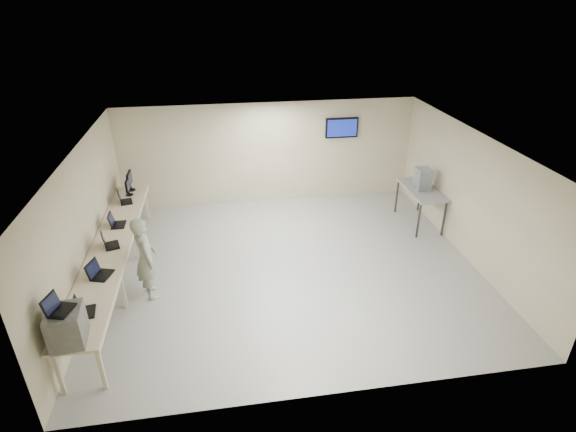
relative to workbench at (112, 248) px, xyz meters
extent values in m
cube|color=#A6A79E|center=(3.59, 0.00, -0.83)|extent=(8.00, 7.00, 0.01)
cube|color=silver|center=(3.59, 0.00, 1.97)|extent=(8.00, 7.00, 0.01)
cube|color=tan|center=(3.59, 3.50, 0.57)|extent=(8.00, 0.01, 2.80)
cube|color=tan|center=(3.59, -3.50, 0.57)|extent=(8.00, 0.01, 2.80)
cube|color=tan|center=(-0.41, 0.00, 0.57)|extent=(0.01, 7.00, 2.80)
cube|color=tan|center=(7.59, 0.00, 0.57)|extent=(0.01, 7.00, 2.80)
cube|color=#323232|center=(5.59, 3.48, 1.22)|extent=(0.15, 0.04, 0.15)
cube|color=black|center=(5.59, 3.44, 1.22)|extent=(0.90, 0.06, 0.55)
cube|color=navy|center=(5.59, 3.40, 1.22)|extent=(0.82, 0.01, 0.47)
cube|color=beige|center=(-0.01, 0.00, 0.05)|extent=(0.75, 6.00, 0.04)
cube|color=beige|center=(0.36, 0.00, 0.02)|extent=(0.02, 6.00, 0.06)
cube|color=beige|center=(-0.31, -2.85, -0.40)|extent=(0.06, 0.06, 0.86)
cube|color=beige|center=(0.29, -2.85, -0.40)|extent=(0.06, 0.06, 0.86)
cube|color=beige|center=(-0.31, -0.90, -0.40)|extent=(0.06, 0.06, 0.86)
cube|color=beige|center=(0.29, -0.90, -0.40)|extent=(0.06, 0.06, 0.86)
cube|color=beige|center=(-0.31, 0.90, -0.40)|extent=(0.06, 0.06, 0.86)
cube|color=beige|center=(0.29, 0.90, -0.40)|extent=(0.06, 0.06, 0.86)
cube|color=beige|center=(-0.31, 2.85, -0.40)|extent=(0.06, 0.06, 0.86)
cube|color=beige|center=(0.29, 2.85, -0.40)|extent=(0.06, 0.06, 0.86)
cube|color=slate|center=(-0.06, -2.75, 0.35)|extent=(0.51, 0.56, 0.55)
cube|color=black|center=(-0.06, -2.75, 0.63)|extent=(0.34, 0.41, 0.02)
cube|color=black|center=(-0.19, -2.75, 0.77)|extent=(0.16, 0.34, 0.25)
cube|color=black|center=(-0.17, -2.75, 0.77)|extent=(0.13, 0.29, 0.21)
cube|color=black|center=(0.01, -2.12, 0.08)|extent=(0.30, 0.38, 0.02)
cube|color=black|center=(-0.11, -2.12, 0.22)|extent=(0.11, 0.34, 0.25)
cube|color=black|center=(-0.10, -2.12, 0.22)|extent=(0.09, 0.30, 0.21)
cube|color=black|center=(0.05, -1.10, 0.09)|extent=(0.38, 0.46, 0.02)
cube|color=black|center=(-0.09, -1.10, 0.24)|extent=(0.18, 0.37, 0.28)
cube|color=black|center=(-0.08, -1.10, 0.24)|extent=(0.14, 0.33, 0.23)
cube|color=black|center=(0.02, -0.06, 0.08)|extent=(0.36, 0.42, 0.02)
cube|color=black|center=(-0.11, -0.06, 0.23)|extent=(0.17, 0.35, 0.26)
cube|color=black|center=(-0.09, -0.06, 0.23)|extent=(0.14, 0.30, 0.22)
cube|color=black|center=(0.00, 0.82, 0.09)|extent=(0.28, 0.38, 0.02)
cube|color=black|center=(-0.13, 0.82, 0.23)|extent=(0.08, 0.36, 0.27)
cube|color=black|center=(-0.12, 0.82, 0.23)|extent=(0.06, 0.31, 0.22)
cube|color=black|center=(-0.02, 2.00, 0.08)|extent=(0.34, 0.42, 0.02)
cube|color=black|center=(-0.15, 2.00, 0.23)|extent=(0.15, 0.35, 0.26)
cube|color=black|center=(-0.14, 2.00, 0.23)|extent=(0.12, 0.31, 0.22)
cylinder|color=black|center=(-0.01, 2.41, 0.08)|extent=(0.19, 0.19, 0.01)
cube|color=black|center=(-0.01, 2.41, 0.16)|extent=(0.04, 0.03, 0.15)
cube|color=black|center=(-0.01, 2.41, 0.35)|extent=(0.05, 0.42, 0.28)
cube|color=black|center=(0.01, 2.41, 0.35)|extent=(0.00, 0.38, 0.24)
cylinder|color=black|center=(-0.01, 2.72, 0.08)|extent=(0.21, 0.21, 0.02)
cube|color=black|center=(-0.01, 2.72, 0.17)|extent=(0.04, 0.03, 0.17)
cube|color=black|center=(-0.01, 2.72, 0.39)|extent=(0.05, 0.48, 0.32)
cube|color=black|center=(0.02, 2.72, 0.39)|extent=(0.00, 0.44, 0.27)
imported|color=gray|center=(0.72, -0.54, 0.03)|extent=(0.58, 0.72, 1.71)
cube|color=gray|center=(7.19, 1.50, 0.12)|extent=(0.75, 1.61, 0.04)
cube|color=#323232|center=(6.86, 0.80, -0.36)|extent=(0.04, 0.04, 0.92)
cube|color=#323232|center=(6.86, 2.21, -0.36)|extent=(0.04, 0.04, 0.92)
cube|color=#323232|center=(7.51, 0.80, -0.36)|extent=(0.04, 0.04, 0.92)
cube|color=#323232|center=(7.51, 2.21, -0.36)|extent=(0.04, 0.04, 0.92)
cube|color=#8B909E|center=(7.17, 1.50, 0.23)|extent=(0.34, 0.38, 0.18)
cube|color=#8B909E|center=(7.17, 1.50, 0.41)|extent=(0.34, 0.38, 0.18)
cube|color=#8B909E|center=(7.17, 1.50, 0.59)|extent=(0.34, 0.38, 0.18)
camera|label=1|loc=(2.26, -8.13, 4.64)|focal=28.00mm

